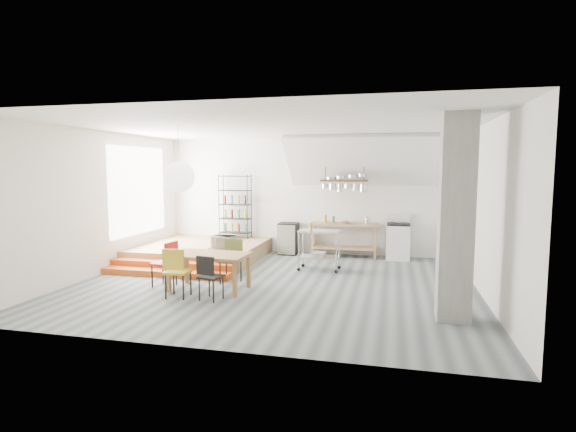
% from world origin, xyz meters
% --- Properties ---
extents(floor, '(8.00, 8.00, 0.00)m').
position_xyz_m(floor, '(0.00, 0.00, 0.00)').
color(floor, '#4F585B').
rests_on(floor, ground).
extents(wall_back, '(8.00, 0.04, 3.20)m').
position_xyz_m(wall_back, '(0.00, 3.50, 1.60)').
color(wall_back, silver).
rests_on(wall_back, ground).
extents(wall_left, '(0.04, 7.00, 3.20)m').
position_xyz_m(wall_left, '(-4.00, 0.00, 1.60)').
color(wall_left, silver).
rests_on(wall_left, ground).
extents(wall_right, '(0.04, 7.00, 3.20)m').
position_xyz_m(wall_right, '(4.00, 0.00, 1.60)').
color(wall_right, silver).
rests_on(wall_right, ground).
extents(ceiling, '(8.00, 7.00, 0.02)m').
position_xyz_m(ceiling, '(0.00, 0.00, 3.20)').
color(ceiling, white).
rests_on(ceiling, wall_back).
extents(slope_ceiling, '(4.40, 1.44, 1.32)m').
position_xyz_m(slope_ceiling, '(1.80, 2.90, 2.55)').
color(slope_ceiling, white).
rests_on(slope_ceiling, wall_back).
extents(window_pane, '(0.02, 2.50, 2.20)m').
position_xyz_m(window_pane, '(-3.98, 1.50, 1.80)').
color(window_pane, white).
rests_on(window_pane, wall_left).
extents(platform, '(3.00, 3.00, 0.40)m').
position_xyz_m(platform, '(-2.50, 2.00, 0.20)').
color(platform, '#986C4C').
rests_on(platform, ground).
extents(step_lower, '(3.00, 0.35, 0.13)m').
position_xyz_m(step_lower, '(-2.50, 0.05, 0.07)').
color(step_lower, '#C24D16').
rests_on(step_lower, ground).
extents(step_upper, '(3.00, 0.35, 0.27)m').
position_xyz_m(step_upper, '(-2.50, 0.40, 0.13)').
color(step_upper, '#C24D16').
rests_on(step_upper, ground).
extents(concrete_column, '(0.50, 0.50, 3.20)m').
position_xyz_m(concrete_column, '(3.30, -1.50, 1.60)').
color(concrete_column, gray).
rests_on(concrete_column, ground).
extents(kitchen_counter, '(1.80, 0.60, 0.91)m').
position_xyz_m(kitchen_counter, '(1.10, 3.15, 0.63)').
color(kitchen_counter, '#986C4C').
rests_on(kitchen_counter, ground).
extents(stove, '(0.60, 0.60, 1.18)m').
position_xyz_m(stove, '(2.50, 3.16, 0.48)').
color(stove, white).
rests_on(stove, ground).
extents(pot_rack, '(1.20, 0.50, 1.43)m').
position_xyz_m(pot_rack, '(1.13, 2.92, 1.98)').
color(pot_rack, '#3D2518').
rests_on(pot_rack, ceiling).
extents(wire_shelving, '(0.88, 0.38, 1.80)m').
position_xyz_m(wire_shelving, '(-2.00, 3.20, 1.33)').
color(wire_shelving, black).
rests_on(wire_shelving, platform).
extents(microwave_shelf, '(0.60, 0.40, 0.16)m').
position_xyz_m(microwave_shelf, '(-1.40, 0.75, 0.55)').
color(microwave_shelf, '#986C4C').
rests_on(microwave_shelf, platform).
extents(paper_lantern, '(0.60, 0.60, 0.60)m').
position_xyz_m(paper_lantern, '(-1.70, -0.75, 2.20)').
color(paper_lantern, white).
rests_on(paper_lantern, ceiling).
extents(dining_table, '(1.54, 0.91, 0.72)m').
position_xyz_m(dining_table, '(-1.11, -0.77, 0.64)').
color(dining_table, brown).
rests_on(dining_table, ground).
extents(chair_mustard, '(0.44, 0.44, 0.93)m').
position_xyz_m(chair_mustard, '(-1.46, -1.45, 0.56)').
color(chair_mustard, gold).
rests_on(chair_mustard, ground).
extents(chair_black, '(0.45, 0.45, 0.83)m').
position_xyz_m(chair_black, '(-0.82, -1.46, 0.49)').
color(chair_black, black).
rests_on(chair_black, ground).
extents(chair_olive, '(0.42, 0.42, 0.90)m').
position_xyz_m(chair_olive, '(-0.89, -0.09, 0.54)').
color(chair_olive, '#5A6730').
rests_on(chair_olive, ground).
extents(chair_red, '(0.48, 0.48, 0.92)m').
position_xyz_m(chair_red, '(-2.02, -0.74, 0.55)').
color(chair_red, red).
rests_on(chair_red, ground).
extents(rolling_cart, '(0.97, 0.56, 0.93)m').
position_xyz_m(rolling_cart, '(0.70, 1.42, 0.61)').
color(rolling_cart, silver).
rests_on(rolling_cart, ground).
extents(mini_fridge, '(0.51, 0.51, 0.87)m').
position_xyz_m(mini_fridge, '(-0.45, 3.20, 0.44)').
color(mini_fridge, black).
rests_on(mini_fridge, ground).
extents(microwave, '(0.54, 0.40, 0.27)m').
position_xyz_m(microwave, '(-1.40, 0.75, 0.70)').
color(microwave, beige).
rests_on(microwave, microwave_shelf).
extents(bowl, '(0.30, 0.30, 0.06)m').
position_xyz_m(bowl, '(1.13, 3.10, 0.94)').
color(bowl, silver).
rests_on(bowl, kitchen_counter).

